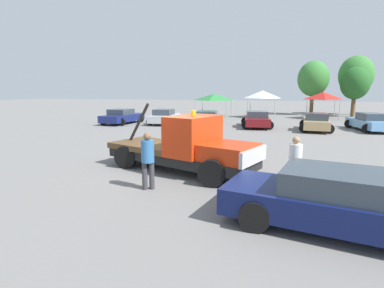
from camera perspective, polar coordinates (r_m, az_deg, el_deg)
name	(u,v)px	position (r m, az deg, el deg)	size (l,w,h in m)	color
ground_plane	(179,170)	(11.45, -2.41, -5.05)	(160.00, 160.00, 0.00)	slate
tow_truck	(187,148)	(11.03, -0.97, -0.77)	(6.30, 3.81, 2.51)	black
foreground_car	(347,203)	(7.27, 27.49, -9.95)	(5.59, 2.88, 1.34)	#0F194C
person_near_truck	(295,161)	(9.28, 19.03, -3.02)	(0.38, 0.38, 1.69)	#475B84
person_at_hood	(148,157)	(9.17, -8.43, -2.44)	(0.39, 0.39, 1.77)	#38383D
parked_car_navy	(122,117)	(28.12, -13.14, 5.12)	(2.73, 4.80, 1.34)	navy
parked_car_silver	(164,117)	(27.31, -5.27, 5.20)	(2.58, 4.65, 1.34)	#B7B7BC
parked_car_cream	(207,119)	(24.94, 2.90, 4.75)	(2.69, 4.53, 1.34)	beige
parked_car_maroon	(257,119)	(25.30, 12.20, 4.62)	(2.85, 4.77, 1.34)	maroon
parked_car_tan	(316,122)	(24.39, 22.54, 3.86)	(2.55, 4.40, 1.34)	tan
parked_car_skyblue	(370,122)	(26.19, 30.77, 3.59)	(2.87, 4.88, 1.34)	#669ED1
canopy_tent_green	(214,97)	(35.08, 4.18, 8.90)	(3.63, 3.63, 2.60)	#9E9EA3
canopy_tent_white	(262,94)	(34.39, 13.26, 9.18)	(2.92, 2.92, 2.98)	#9E9EA3
canopy_tent_red	(323,96)	(34.82, 23.72, 8.41)	(2.94, 2.94, 2.84)	#9E9EA3
tree_left	(356,75)	(42.44, 28.78, 11.40)	(4.01, 4.01, 7.17)	brown
tree_center	(355,83)	(39.22, 28.65, 10.10)	(3.16, 3.16, 5.63)	brown
tree_right	(313,79)	(39.87, 22.10, 11.43)	(3.65, 3.65, 6.52)	brown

